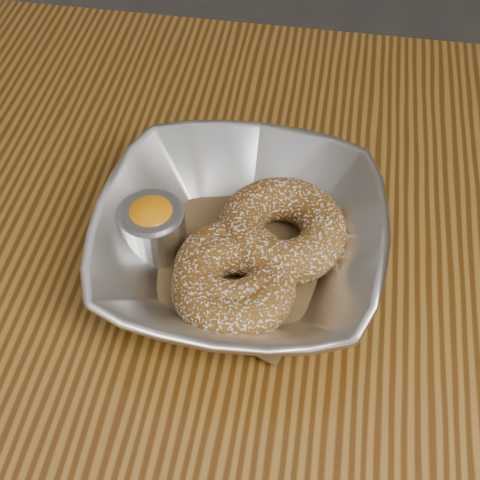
# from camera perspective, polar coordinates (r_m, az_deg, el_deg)

# --- Properties ---
(table) EXTENTS (1.20, 0.80, 0.75)m
(table) POSITION_cam_1_polar(r_m,az_deg,el_deg) (0.61, -6.01, -11.22)
(table) COLOR brown
(table) RESTS_ON ground_plane
(serving_bowl) EXTENTS (0.23, 0.23, 0.06)m
(serving_bowl) POSITION_cam_1_polar(r_m,az_deg,el_deg) (0.53, 0.00, -0.15)
(serving_bowl) COLOR silver
(serving_bowl) RESTS_ON table
(parchment) EXTENTS (0.19, 0.19, 0.00)m
(parchment) POSITION_cam_1_polar(r_m,az_deg,el_deg) (0.54, 0.00, -1.41)
(parchment) COLOR brown
(parchment) RESTS_ON table
(donut_back) EXTENTS (0.11, 0.11, 0.04)m
(donut_back) POSITION_cam_1_polar(r_m,az_deg,el_deg) (0.53, 3.59, 0.86)
(donut_back) COLOR brown
(donut_back) RESTS_ON parchment
(donut_front) EXTENTS (0.09, 0.09, 0.03)m
(donut_front) POSITION_cam_1_polar(r_m,az_deg,el_deg) (0.50, -0.55, -3.97)
(donut_front) COLOR brown
(donut_front) RESTS_ON parchment
(donut_extra) EXTENTS (0.12, 0.12, 0.03)m
(donut_extra) POSITION_cam_1_polar(r_m,az_deg,el_deg) (0.51, -0.64, -2.53)
(donut_extra) COLOR brown
(donut_extra) RESTS_ON parchment
(ramekin) EXTENTS (0.05, 0.05, 0.05)m
(ramekin) POSITION_cam_1_polar(r_m,az_deg,el_deg) (0.53, -7.42, 1.17)
(ramekin) COLOR silver
(ramekin) RESTS_ON table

